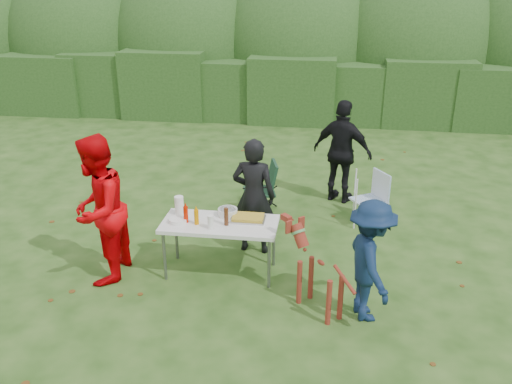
# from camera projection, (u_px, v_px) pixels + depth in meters

# --- Properties ---
(ground) EXTENTS (80.00, 80.00, 0.00)m
(ground) POSITION_uv_depth(u_px,v_px,m) (244.00, 277.00, 7.16)
(ground) COLOR #1E4211
(hedge_row) EXTENTS (22.00, 1.40, 1.70)m
(hedge_row) POSITION_uv_depth(u_px,v_px,m) (293.00, 88.00, 14.14)
(hedge_row) COLOR #23471C
(hedge_row) RESTS_ON ground
(shrub_backdrop) EXTENTS (20.00, 2.60, 3.20)m
(shrub_backdrop) POSITION_uv_depth(u_px,v_px,m) (298.00, 50.00, 15.31)
(shrub_backdrop) COLOR #3D6628
(shrub_backdrop) RESTS_ON ground
(folding_table) EXTENTS (1.50, 0.70, 0.74)m
(folding_table) POSITION_uv_depth(u_px,v_px,m) (220.00, 226.00, 7.02)
(folding_table) COLOR silver
(folding_table) RESTS_ON ground
(person_cook) EXTENTS (0.65, 0.46, 1.68)m
(person_cook) POSITION_uv_depth(u_px,v_px,m) (254.00, 196.00, 7.54)
(person_cook) COLOR black
(person_cook) RESTS_ON ground
(person_red_jacket) EXTENTS (0.74, 0.95, 1.94)m
(person_red_jacket) POSITION_uv_depth(u_px,v_px,m) (98.00, 210.00, 6.80)
(person_red_jacket) COLOR #D30007
(person_red_jacket) RESTS_ON ground
(person_black_puffy) EXTENTS (1.13, 0.81, 1.78)m
(person_black_puffy) POSITION_uv_depth(u_px,v_px,m) (342.00, 152.00, 9.17)
(person_black_puffy) COLOR black
(person_black_puffy) RESTS_ON ground
(child) EXTENTS (0.78, 1.06, 1.46)m
(child) POSITION_uv_depth(u_px,v_px,m) (370.00, 261.00, 6.10)
(child) COLOR #0E203F
(child) RESTS_ON ground
(dog) EXTENTS (1.02, 1.05, 0.99)m
(dog) POSITION_uv_depth(u_px,v_px,m) (320.00, 274.00, 6.29)
(dog) COLOR maroon
(dog) RESTS_ON ground
(camping_chair) EXTENTS (0.68, 0.68, 0.90)m
(camping_chair) POSITION_uv_depth(u_px,v_px,m) (259.00, 188.00, 8.84)
(camping_chair) COLOR #183825
(camping_chair) RESTS_ON ground
(lawn_chair) EXTENTS (0.69, 0.69, 0.85)m
(lawn_chair) POSITION_uv_depth(u_px,v_px,m) (369.00, 198.00, 8.52)
(lawn_chair) COLOR #4B7BB3
(lawn_chair) RESTS_ON ground
(food_tray) EXTENTS (0.45, 0.30, 0.02)m
(food_tray) POSITION_uv_depth(u_px,v_px,m) (248.00, 219.00, 7.07)
(food_tray) COLOR #B7B7BA
(food_tray) RESTS_ON folding_table
(focaccia_bread) EXTENTS (0.40, 0.26, 0.04)m
(focaccia_bread) POSITION_uv_depth(u_px,v_px,m) (248.00, 217.00, 7.06)
(focaccia_bread) COLOR gold
(focaccia_bread) RESTS_ON food_tray
(mustard_bottle) EXTENTS (0.06, 0.06, 0.20)m
(mustard_bottle) POSITION_uv_depth(u_px,v_px,m) (196.00, 217.00, 6.92)
(mustard_bottle) COLOR #CC7C00
(mustard_bottle) RESTS_ON folding_table
(ketchup_bottle) EXTENTS (0.06, 0.06, 0.22)m
(ketchup_bottle) POSITION_uv_depth(u_px,v_px,m) (186.00, 214.00, 6.97)
(ketchup_bottle) COLOR #BC1500
(ketchup_bottle) RESTS_ON folding_table
(beer_bottle) EXTENTS (0.06, 0.06, 0.24)m
(beer_bottle) POSITION_uv_depth(u_px,v_px,m) (226.00, 217.00, 6.89)
(beer_bottle) COLOR #47230F
(beer_bottle) RESTS_ON folding_table
(paper_towel_roll) EXTENTS (0.12, 0.12, 0.26)m
(paper_towel_roll) POSITION_uv_depth(u_px,v_px,m) (179.00, 206.00, 7.18)
(paper_towel_roll) COLOR white
(paper_towel_roll) RESTS_ON folding_table
(cup_stack) EXTENTS (0.08, 0.08, 0.18)m
(cup_stack) POSITION_uv_depth(u_px,v_px,m) (211.00, 222.00, 6.81)
(cup_stack) COLOR white
(cup_stack) RESTS_ON folding_table
(pasta_bowl) EXTENTS (0.26, 0.26, 0.10)m
(pasta_bowl) POSITION_uv_depth(u_px,v_px,m) (228.00, 212.00, 7.18)
(pasta_bowl) COLOR silver
(pasta_bowl) RESTS_ON folding_table
(plate_stack) EXTENTS (0.24, 0.24, 0.05)m
(plate_stack) POSITION_uv_depth(u_px,v_px,m) (178.00, 220.00, 7.01)
(plate_stack) COLOR white
(plate_stack) RESTS_ON folding_table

